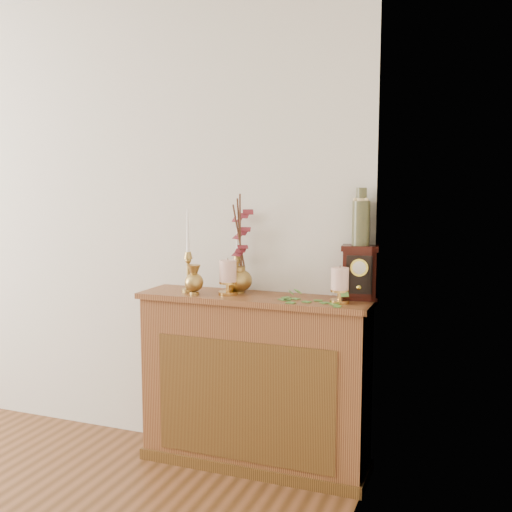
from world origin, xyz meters
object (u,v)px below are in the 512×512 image
at_px(candlestick_center, 237,266).
at_px(bud_vase, 194,280).
at_px(candlestick_left, 188,265).
at_px(mantel_clock, 360,273).
at_px(ginger_jar, 242,248).
at_px(ceramic_vase, 361,220).

xyz_separation_m(candlestick_center, bud_vase, (-0.16, -0.20, -0.06)).
relative_size(candlestick_left, candlestick_center, 1.07).
relative_size(candlestick_center, mantel_clock, 1.53).
bearing_deg(ginger_jar, ceramic_vase, 1.34).
distance_m(candlestick_left, bud_vase, 0.11).
bearing_deg(ceramic_vase, mantel_clock, -82.79).
height_order(candlestick_center, mantel_clock, candlestick_center).
xyz_separation_m(candlestick_center, ginger_jar, (0.03, -0.02, 0.10)).
bearing_deg(ginger_jar, candlestick_center, 150.35).
distance_m(candlestick_center, mantel_clock, 0.67).
distance_m(ginger_jar, mantel_clock, 0.65).
bearing_deg(candlestick_left, ginger_jar, 25.04).
relative_size(bud_vase, mantel_clock, 0.58).
bearing_deg(candlestick_left, mantel_clock, 8.46).
bearing_deg(ceramic_vase, candlestick_center, 179.71).
relative_size(candlestick_left, mantel_clock, 1.64).
distance_m(bud_vase, ginger_jar, 0.31).
xyz_separation_m(candlestick_left, ceramic_vase, (0.90, 0.14, 0.26)).
relative_size(ginger_jar, ceramic_vase, 1.85).
bearing_deg(candlestick_center, ceramic_vase, -0.29).
height_order(candlestick_center, ceramic_vase, ceramic_vase).
bearing_deg(candlestick_left, ceramic_vase, 8.62).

